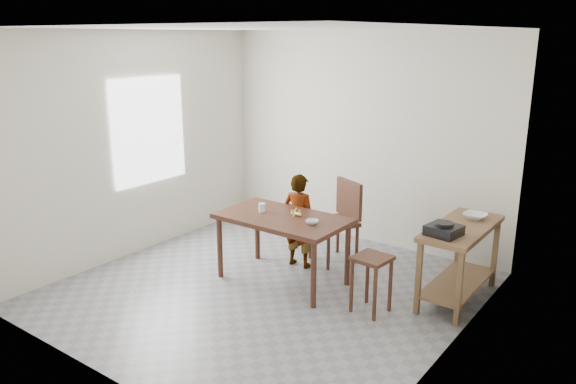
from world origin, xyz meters
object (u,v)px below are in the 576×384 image
Objects in this scene: child at (299,221)px; dining_chair at (334,222)px; prep_counter at (459,263)px; stool at (371,284)px; dining_table at (283,249)px.

child is 0.44m from dining_chair.
prep_counter is 1.84m from child.
prep_counter is 2.07× the size of stool.
prep_counter is at bearing 20.34° from dining_chair.
dining_chair is at bearing 79.61° from dining_table.
dining_chair is (-1.57, 0.11, 0.09)m from prep_counter.
dining_table reaches higher than stool.
child is at bearing 102.32° from dining_table.
dining_chair reaches higher than prep_counter.
dining_chair is (0.15, 0.81, 0.11)m from dining_table.
child reaches higher than prep_counter.
child reaches higher than stool.
child is (-0.10, 0.46, 0.18)m from dining_table.
dining_table is at bearing 176.72° from stool.
prep_counter is 0.97m from stool.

